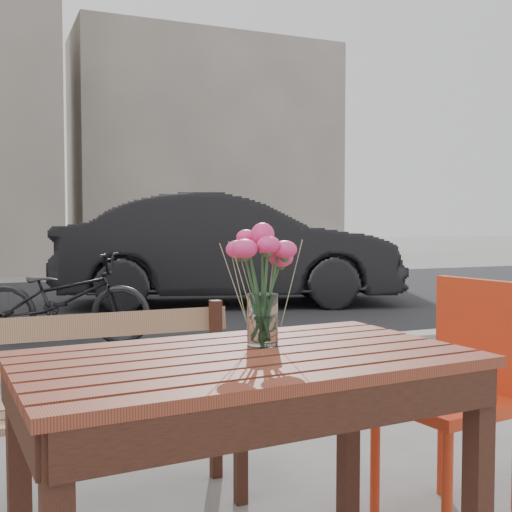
{
  "coord_description": "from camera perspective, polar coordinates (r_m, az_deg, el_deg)",
  "views": [
    {
      "loc": [
        -0.57,
        -1.79,
        1.13
      ],
      "look_at": [
        0.18,
        0.0,
        1.03
      ],
      "focal_mm": 45.0,
      "sensor_mm": 36.0,
      "label": 1
    }
  ],
  "objects": [
    {
      "name": "main_table",
      "position": [
        1.84,
        -0.88,
        -12.54
      ],
      "size": [
        1.29,
        0.81,
        0.76
      ],
      "rotation": [
        0.0,
        0.0,
        0.07
      ],
      "color": "maroon",
      "rests_on": "ground"
    },
    {
      "name": "parked_car",
      "position": [
        8.83,
        -2.43,
        0.55
      ],
      "size": [
        4.84,
        2.83,
        1.51
      ],
      "primitive_type": "imported",
      "rotation": [
        0.0,
        0.0,
        1.28
      ],
      "color": "black",
      "rests_on": "ground"
    },
    {
      "name": "main_bench",
      "position": [
        2.67,
        -15.4,
        -10.99
      ],
      "size": [
        1.3,
        0.39,
        0.81
      ],
      "rotation": [
        0.0,
        0.0,
        0.01
      ],
      "color": "#8A6547",
      "rests_on": "ground"
    },
    {
      "name": "street",
      "position": [
        6.96,
        -17.95,
        -6.24
      ],
      "size": [
        30.0,
        8.12,
        0.12
      ],
      "color": "black",
      "rests_on": "ground"
    },
    {
      "name": "main_vase",
      "position": [
        1.9,
        0.59,
        -1.21
      ],
      "size": [
        0.2,
        0.2,
        0.36
      ],
      "color": "white",
      "rests_on": "main_table"
    },
    {
      "name": "red_chair",
      "position": [
        2.61,
        17.8,
        -10.51
      ],
      "size": [
        0.51,
        0.51,
        0.91
      ],
      "rotation": [
        0.0,
        0.0,
        -1.43
      ],
      "color": "red",
      "rests_on": "ground"
    },
    {
      "name": "bicycle",
      "position": [
        6.21,
        -16.71,
        -3.63
      ],
      "size": [
        1.71,
        1.21,
        0.85
      ],
      "primitive_type": "imported",
      "rotation": [
        0.0,
        0.0,
        1.13
      ],
      "color": "black",
      "rests_on": "ground"
    },
    {
      "name": "backdrop_buildings",
      "position": [
        16.39,
        -20.39,
        11.5
      ],
      "size": [
        15.5,
        4.0,
        8.0
      ],
      "color": "gray",
      "rests_on": "ground"
    }
  ]
}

